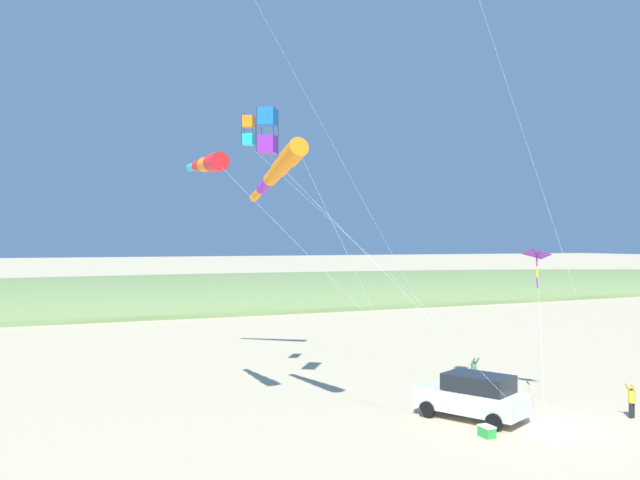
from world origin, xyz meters
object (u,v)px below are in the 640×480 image
at_px(person_child_green_jacket, 474,370).
at_px(kite_delta_red_high_left, 537,255).
at_px(parked_car, 473,396).
at_px(kite_box_long_streamer_left, 249,131).
at_px(kite_windsock_yellow_midlevel, 209,164).
at_px(person_child_grey_jacket, 632,398).
at_px(cooler_box, 487,431).
at_px(kite_windsock_checkered_midright, 281,167).
at_px(kite_box_orange_high_right, 268,131).

xyz_separation_m(person_child_green_jacket, kite_delta_red_high_left, (3.78, 0.66, 5.79)).
height_order(parked_car, kite_delta_red_high_left, kite_delta_red_high_left).
bearing_deg(kite_box_long_streamer_left, kite_windsock_yellow_midlevel, -34.52).
distance_m(person_child_green_jacket, kite_delta_red_high_left, 6.94).
distance_m(person_child_green_jacket, person_child_grey_jacket, 7.77).
bearing_deg(parked_car, kite_windsock_yellow_midlevel, -115.15).
xyz_separation_m(cooler_box, kite_windsock_checkered_midright, (-4.49, -6.41, 9.88)).
xyz_separation_m(parked_car, person_child_grey_jacket, (2.36, 6.07, -0.16)).
height_order(parked_car, kite_box_long_streamer_left, kite_box_long_streamer_left).
bearing_deg(kite_delta_red_high_left, kite_box_orange_high_right, -112.31).
distance_m(kite_windsock_checkered_midright, kite_delta_red_high_left, 12.37).
distance_m(kite_delta_red_high_left, kite_box_orange_high_right, 13.28).
xyz_separation_m(cooler_box, kite_box_long_streamer_left, (-11.22, -5.65, 12.40)).
bearing_deg(kite_windsock_checkered_midright, kite_box_orange_high_right, 169.67).
bearing_deg(person_child_grey_jacket, kite_box_orange_high_right, -122.71).
height_order(kite_windsock_checkered_midright, kite_delta_red_high_left, kite_windsock_checkered_midright).
height_order(person_child_grey_jacket, kite_box_long_streamer_left, kite_box_long_streamer_left).
height_order(person_child_grey_jacket, kite_box_orange_high_right, kite_box_orange_high_right).
distance_m(parked_car, kite_delta_red_high_left, 7.28).
bearing_deg(kite_windsock_checkered_midright, kite_delta_red_high_left, 84.98).
distance_m(parked_car, kite_windsock_checkered_midright, 11.97).
bearing_deg(kite_windsock_yellow_midlevel, person_child_grey_jacket, 66.32).
xyz_separation_m(cooler_box, kite_delta_red_high_left, (-3.46, 5.41, 6.37)).
bearing_deg(kite_box_orange_high_right, person_child_green_jacket, 85.60).
bearing_deg(kite_box_orange_high_right, kite_windsock_checkered_midright, -10.33).
relative_size(kite_windsock_checkered_midright, kite_box_long_streamer_left, 0.83).
bearing_deg(kite_windsock_checkered_midright, kite_box_long_streamer_left, 173.56).
height_order(cooler_box, kite_box_long_streamer_left, kite_box_long_streamer_left).
height_order(kite_windsock_checkered_midright, kite_box_long_streamer_left, kite_box_long_streamer_left).
bearing_deg(parked_car, kite_box_orange_high_right, -131.04).
xyz_separation_m(cooler_box, person_child_grey_jacket, (0.19, 7.05, 0.58)).
xyz_separation_m(kite_box_long_streamer_left, kite_delta_red_high_left, (7.77, 11.06, -6.03)).
bearing_deg(kite_delta_red_high_left, kite_windsock_checkered_midright, -95.02).
xyz_separation_m(kite_box_long_streamer_left, kite_windsock_yellow_midlevel, (4.49, -3.09, -2.25)).
bearing_deg(kite_windsock_yellow_midlevel, cooler_box, 52.36).
relative_size(kite_delta_red_high_left, kite_windsock_yellow_midlevel, 0.64).
height_order(cooler_box, kite_delta_red_high_left, kite_delta_red_high_left).
bearing_deg(kite_windsock_checkered_midright, person_child_green_jacket, 103.78).
bearing_deg(kite_windsock_yellow_midlevel, kite_box_orange_high_right, 113.70).
xyz_separation_m(parked_car, kite_windsock_checkered_midright, (-2.32, -7.39, 9.13)).
relative_size(kite_windsock_yellow_midlevel, kite_box_orange_high_right, 0.82).
bearing_deg(parked_car, person_child_green_jacket, 143.28).
bearing_deg(person_child_green_jacket, parked_car, -36.72).
xyz_separation_m(cooler_box, kite_windsock_yellow_midlevel, (-6.74, -8.73, 10.15)).
bearing_deg(kite_box_long_streamer_left, parked_car, 36.22).
xyz_separation_m(person_child_green_jacket, kite_box_long_streamer_left, (-3.99, -10.40, 11.82)).
relative_size(person_child_grey_jacket, kite_windsock_yellow_midlevel, 0.14).
relative_size(person_child_grey_jacket, kite_box_long_streamer_left, 0.11).
bearing_deg(person_child_green_jacket, kite_box_long_streamer_left, -111.00).
height_order(kite_box_long_streamer_left, kite_windsock_yellow_midlevel, kite_box_long_streamer_left).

